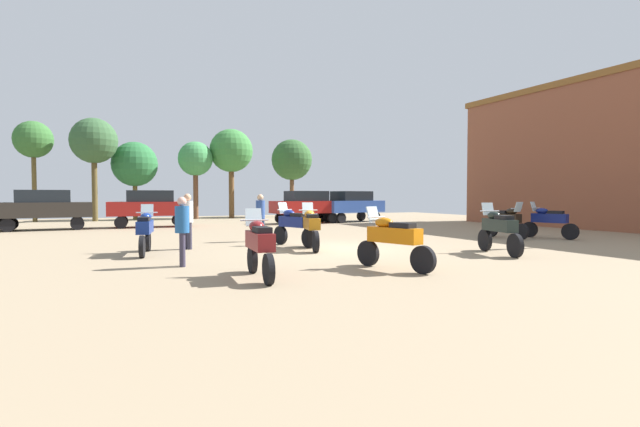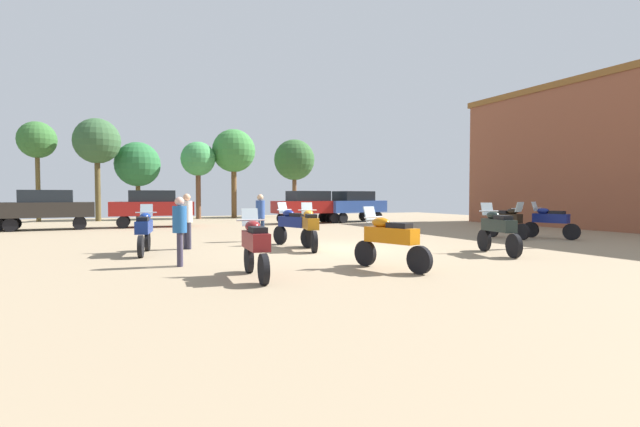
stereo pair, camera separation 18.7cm
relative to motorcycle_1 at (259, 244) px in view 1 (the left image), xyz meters
The scene contains 22 objects.
ground_plane 5.84m from the motorcycle_1, 45.83° to the left, with size 44.00×52.00×0.02m.
motorcycle_1 is the anchor object (origin of this frame).
motorcycle_2 7.68m from the motorcycle_1, ahead, with size 0.80×2.25×1.51m.
motorcycle_3 12.63m from the motorcycle_1, 21.18° to the left, with size 0.62×2.11×1.47m.
motorcycle_4 6.22m from the motorcycle_1, 61.75° to the left, with size 0.84×2.11×1.49m.
motorcycle_5 5.55m from the motorcycle_1, 109.35° to the left, with size 0.71×2.25×1.46m.
motorcycle_6 5.26m from the motorcycle_1, 54.50° to the left, with size 0.77×2.22×1.50m.
motorcycle_7 13.79m from the motorcycle_1, 15.96° to the left, with size 0.85×2.15×1.48m.
motorcycle_8 3.18m from the motorcycle_1, ahead, with size 0.86×2.18×1.46m.
car_1 17.68m from the motorcycle_1, 92.01° to the left, with size 4.42×2.11×2.00m.
car_3 19.25m from the motorcycle_1, 63.88° to the left, with size 4.42×2.12×2.00m.
car_4 18.48m from the motorcycle_1, 107.75° to the left, with size 4.38×2.01×2.00m.
car_5 21.14m from the motorcycle_1, 56.06° to the left, with size 4.57×2.61×2.00m.
person_1 7.97m from the motorcycle_1, 72.25° to the left, with size 0.44×0.44×1.77m.
person_2 6.06m from the motorcycle_1, 94.67° to the left, with size 0.47×0.47×1.79m.
person_3 2.67m from the motorcycle_1, 117.09° to the left, with size 0.39×0.39×1.70m.
tree_1 26.81m from the motorcycle_1, 91.86° to the left, with size 3.17×3.17×5.55m.
tree_2 25.98m from the motorcycle_1, 97.76° to the left, with size 3.01×3.01×6.87m.
tree_4 26.88m from the motorcycle_1, 77.07° to the left, with size 3.26×3.26×6.76m.
tree_5 28.68m from the motorcycle_1, 67.21° to the left, with size 3.30×3.30×6.27m.
tree_6 27.57m from the motorcycle_1, 104.96° to the left, with size 2.39×2.39×6.57m.
tree_7 26.19m from the motorcycle_1, 82.83° to the left, with size 2.51×2.51×5.67m.
Camera 1 is at (-6.98, -13.50, 1.75)m, focal length 26.29 mm.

